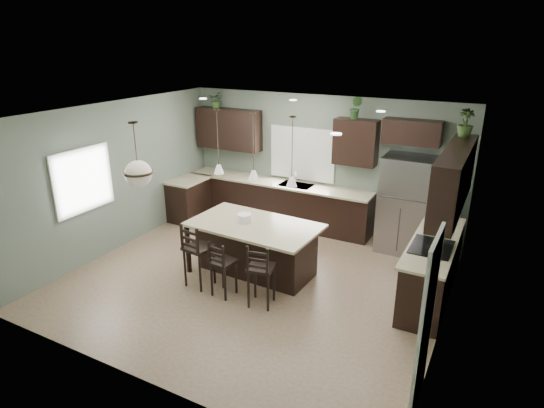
% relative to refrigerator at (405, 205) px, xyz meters
% --- Properties ---
extents(ground, '(6.00, 6.00, 0.00)m').
position_rel_refrigerator_xyz_m(ground, '(-1.91, -2.32, -0.93)').
color(ground, '#9E8466').
rests_on(ground, ground).
extents(pantry_door, '(0.04, 0.82, 2.04)m').
position_rel_refrigerator_xyz_m(pantry_door, '(1.06, -3.87, 0.09)').
color(pantry_door, white).
rests_on(pantry_door, ground).
extents(window_back, '(1.35, 0.02, 1.00)m').
position_rel_refrigerator_xyz_m(window_back, '(-2.31, 0.42, 0.62)').
color(window_back, white).
rests_on(window_back, room_shell).
extents(window_left, '(0.02, 1.10, 1.00)m').
position_rel_refrigerator_xyz_m(window_left, '(-4.90, -3.12, 0.62)').
color(window_left, white).
rests_on(window_left, room_shell).
extents(left_return_cabs, '(0.60, 0.90, 0.90)m').
position_rel_refrigerator_xyz_m(left_return_cabs, '(-4.61, -0.62, -0.48)').
color(left_return_cabs, black).
rests_on(left_return_cabs, ground).
extents(left_return_countertop, '(0.66, 0.96, 0.04)m').
position_rel_refrigerator_xyz_m(left_return_countertop, '(-4.59, -0.62, -0.01)').
color(left_return_countertop, '#C4BC94').
rests_on(left_return_countertop, left_return_cabs).
extents(back_lower_cabs, '(4.20, 0.60, 0.90)m').
position_rel_refrigerator_xyz_m(back_lower_cabs, '(-2.76, 0.13, -0.48)').
color(back_lower_cabs, black).
rests_on(back_lower_cabs, ground).
extents(back_countertop, '(4.20, 0.66, 0.04)m').
position_rel_refrigerator_xyz_m(back_countertop, '(-2.76, 0.11, -0.01)').
color(back_countertop, '#C4BC94').
rests_on(back_countertop, back_lower_cabs).
extents(sink_inset, '(0.70, 0.45, 0.01)m').
position_rel_refrigerator_xyz_m(sink_inset, '(-2.31, 0.11, 0.01)').
color(sink_inset, gray).
rests_on(sink_inset, back_countertop).
extents(faucet, '(0.02, 0.02, 0.28)m').
position_rel_refrigerator_xyz_m(faucet, '(-2.31, 0.08, 0.16)').
color(faucet, silver).
rests_on(faucet, back_countertop).
extents(back_upper_left, '(1.55, 0.34, 0.90)m').
position_rel_refrigerator_xyz_m(back_upper_left, '(-4.06, 0.26, 1.02)').
color(back_upper_left, black).
rests_on(back_upper_left, room_shell).
extents(back_upper_right, '(0.85, 0.34, 0.90)m').
position_rel_refrigerator_xyz_m(back_upper_right, '(-1.11, 0.26, 1.02)').
color(back_upper_right, black).
rests_on(back_upper_right, room_shell).
extents(fridge_header, '(1.05, 0.34, 0.45)m').
position_rel_refrigerator_xyz_m(fridge_header, '(-0.06, 0.26, 1.32)').
color(fridge_header, black).
rests_on(fridge_header, room_shell).
extents(right_lower_cabs, '(0.60, 2.35, 0.90)m').
position_rel_refrigerator_xyz_m(right_lower_cabs, '(0.79, -1.44, -0.48)').
color(right_lower_cabs, black).
rests_on(right_lower_cabs, ground).
extents(right_countertop, '(0.66, 2.35, 0.04)m').
position_rel_refrigerator_xyz_m(right_countertop, '(0.77, -1.44, -0.01)').
color(right_countertop, '#C4BC94').
rests_on(right_countertop, right_lower_cabs).
extents(cooktop, '(0.58, 0.75, 0.02)m').
position_rel_refrigerator_xyz_m(cooktop, '(0.77, -1.72, 0.02)').
color(cooktop, black).
rests_on(cooktop, right_countertop).
extents(wall_oven_front, '(0.01, 0.72, 0.60)m').
position_rel_refrigerator_xyz_m(wall_oven_front, '(0.48, -1.72, -0.48)').
color(wall_oven_front, gray).
rests_on(wall_oven_front, right_lower_cabs).
extents(right_upper_cabs, '(0.34, 2.35, 0.90)m').
position_rel_refrigerator_xyz_m(right_upper_cabs, '(0.92, -1.44, 1.02)').
color(right_upper_cabs, black).
rests_on(right_upper_cabs, room_shell).
extents(microwave, '(0.40, 0.75, 0.40)m').
position_rel_refrigerator_xyz_m(microwave, '(0.87, -1.72, 0.62)').
color(microwave, gray).
rests_on(microwave, right_upper_cabs).
extents(refrigerator, '(0.90, 0.74, 1.85)m').
position_rel_refrigerator_xyz_m(refrigerator, '(0.00, 0.00, 0.00)').
color(refrigerator, gray).
rests_on(refrigerator, ground).
extents(kitchen_island, '(2.23, 1.34, 0.92)m').
position_rel_refrigerator_xyz_m(kitchen_island, '(-2.03, -2.14, -0.46)').
color(kitchen_island, black).
rests_on(kitchen_island, ground).
extents(serving_dish, '(0.24, 0.24, 0.14)m').
position_rel_refrigerator_xyz_m(serving_dish, '(-2.23, -2.13, 0.07)').
color(serving_dish, white).
rests_on(serving_dish, kitchen_island).
extents(bar_stool_left, '(0.46, 0.46, 1.12)m').
position_rel_refrigerator_xyz_m(bar_stool_left, '(-2.63, -2.91, -0.37)').
color(bar_stool_left, black).
rests_on(bar_stool_left, ground).
extents(bar_stool_center, '(0.39, 0.39, 0.95)m').
position_rel_refrigerator_xyz_m(bar_stool_center, '(-2.11, -2.99, -0.45)').
color(bar_stool_center, black).
rests_on(bar_stool_center, ground).
extents(bar_stool_right, '(0.45, 0.45, 1.04)m').
position_rel_refrigerator_xyz_m(bar_stool_right, '(-1.45, -2.96, -0.40)').
color(bar_stool_right, black).
rests_on(bar_stool_right, ground).
extents(pendant_left, '(0.17, 0.17, 1.10)m').
position_rel_refrigerator_xyz_m(pendant_left, '(-2.73, -2.11, 1.32)').
color(pendant_left, silver).
rests_on(pendant_left, room_shell).
extents(pendant_center, '(0.17, 0.17, 1.10)m').
position_rel_refrigerator_xyz_m(pendant_center, '(-2.03, -2.14, 1.32)').
color(pendant_center, white).
rests_on(pendant_center, room_shell).
extents(pendant_right, '(0.17, 0.17, 1.10)m').
position_rel_refrigerator_xyz_m(pendant_right, '(-1.33, -2.18, 1.32)').
color(pendant_right, white).
rests_on(pendant_right, room_shell).
extents(chandelier, '(0.43, 0.43, 0.94)m').
position_rel_refrigerator_xyz_m(chandelier, '(-3.06, -3.63, 1.40)').
color(chandelier, beige).
rests_on(chandelier, room_shell).
extents(plant_back_left, '(0.38, 0.35, 0.36)m').
position_rel_refrigerator_xyz_m(plant_back_left, '(-4.34, 0.23, 1.66)').
color(plant_back_left, '#2D4E22').
rests_on(plant_back_left, back_upper_left).
extents(plant_back_right, '(0.26, 0.22, 0.43)m').
position_rel_refrigerator_xyz_m(plant_back_right, '(-1.14, 0.23, 1.69)').
color(plant_back_right, '#2D5525').
rests_on(plant_back_right, back_upper_right).
extents(plant_right_wall, '(0.32, 0.32, 0.43)m').
position_rel_refrigerator_xyz_m(plant_right_wall, '(0.89, -0.54, 1.69)').
color(plant_right_wall, '#355324').
rests_on(plant_right_wall, right_upper_cabs).
extents(room_shell, '(6.00, 6.00, 6.00)m').
position_rel_refrigerator_xyz_m(room_shell, '(-1.91, -2.32, 0.77)').
color(room_shell, slate).
rests_on(room_shell, ground).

